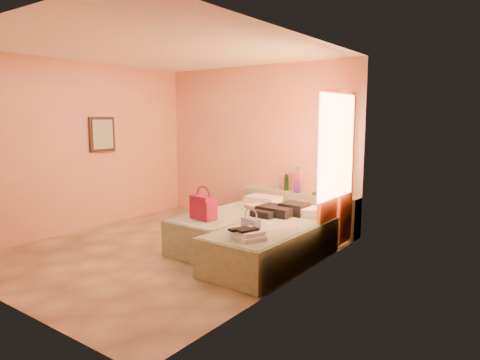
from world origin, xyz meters
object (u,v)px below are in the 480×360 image
Objects in this scene: water_bottle at (286,183)px; magenta_handbag at (203,207)px; bed_left at (234,228)px; blue_handbag at (251,225)px; green_book at (319,194)px; headboard_ledge at (299,211)px; towel_stack at (248,235)px; flower_vase at (337,189)px; bed_right at (272,245)px.

magenta_handbag is at bearing -95.33° from water_bottle.
blue_handbag reaches higher than bed_left.
headboard_ledge is at bearing 162.37° from green_book.
towel_stack is (0.17, -0.30, -0.03)m from blue_handbag.
magenta_handbag is at bearing -119.39° from flower_vase.
magenta_handbag is at bearing -125.87° from green_book.
headboard_ledge is 1.02× the size of bed_left.
bed_left is at bearing -105.66° from headboard_ledge.
blue_handbag reaches higher than headboard_ledge.
towel_stack is at bearing -91.14° from flower_vase.
blue_handbag is (0.88, -0.13, -0.08)m from magenta_handbag.
flower_vase is (0.66, 0.02, 0.44)m from headboard_ledge.
headboard_ledge is 5.77× the size of magenta_handbag.
flower_vase is 0.89× the size of blue_handbag.
headboard_ledge is 7.73× the size of water_bottle.
bed_left is at bearing 150.74° from blue_handbag.
water_bottle reaches higher than green_book.
headboard_ledge is 9.05× the size of flower_vase.
headboard_ledge is at bearing 84.49° from magenta_handbag.
flower_vase is 0.64× the size of magenta_handbag.
headboard_ledge is 10.22× the size of green_book.
flower_vase is 2.40m from towel_stack.
flower_vase reaches higher than magenta_handbag.
magenta_handbag is 1.14m from towel_stack.
bed_left is 5.71× the size of towel_stack.
headboard_ledge is 2.02m from magenta_handbag.
bed_right is 8.83× the size of flower_vase.
flower_vase is at bearing 96.78° from blue_handbag.
magenta_handbag reaches higher than green_book.
flower_vase is 2.25m from magenta_handbag.
green_book is 0.56× the size of magenta_handbag.
bed_left is 8.83× the size of flower_vase.
bed_left is 0.73m from magenta_handbag.
bed_left is (-0.38, -1.34, -0.08)m from headboard_ledge.
headboard_ledge is 1.02× the size of bed_right.
water_bottle reaches higher than headboard_ledge.
headboard_ledge is at bearing 114.68° from blue_handbag.
magenta_handbag reaches higher than headboard_ledge.
water_bottle is 0.75× the size of magenta_handbag.
headboard_ledge is at bearing 75.12° from bed_left.
green_book is 2.04m from blue_handbag.
flower_vase is (0.13, 1.72, 0.51)m from bed_right.
towel_stack is (0.87, -2.38, -0.23)m from water_bottle.
headboard_ledge is 2.13m from blue_handbag.
water_bottle reaches higher than bed_right.
water_bottle reaches higher than bed_left.
bed_right is at bearing -97.36° from green_book.
headboard_ledge is 5.86× the size of towel_stack.
blue_handbag is (-0.09, -0.37, 0.33)m from bed_right.
headboard_ledge is at bearing -3.74° from water_bottle.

